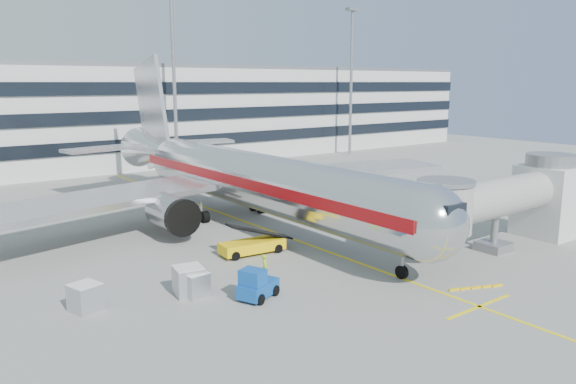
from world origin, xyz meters
TOP-DOWN VIEW (x-y plane):
  - ground at (0.00, 0.00)m, footprint 180.00×180.00m
  - lead_in_line at (0.00, 10.00)m, footprint 0.25×70.00m
  - stop_bar at (0.00, -14.00)m, footprint 6.00×0.25m
  - main_jet at (0.00, 11.72)m, footprint 50.95×48.70m
  - jet_bridge at (12.18, -8.00)m, footprint 17.80×4.50m
  - terminal at (0.00, 57.95)m, footprint 150.00×24.25m
  - light_mast_centre at (8.00, 42.00)m, footprint 2.40×1.20m
  - light_mast_east at (42.00, 42.00)m, footprint 2.40×1.20m
  - belt_loader at (-4.96, 2.60)m, footprint 5.35×2.33m
  - baggage_tug at (-9.75, -5.16)m, footprint 2.99×2.46m
  - cargo_container_left at (-18.57, -0.75)m, footprint 1.87×1.87m
  - cargo_container_right at (-12.69, -2.06)m, footprint 1.95×1.95m
  - cargo_container_front at (-12.50, -2.50)m, footprint 1.60×1.60m
  - ramp_worker at (-7.35, -2.59)m, footprint 0.70×0.73m

SIDE VIEW (x-z plane):
  - ground at x=0.00m, z-range 0.00..0.00m
  - lead_in_line at x=0.00m, z-range 0.00..0.01m
  - stop_bar at x=0.00m, z-range 0.00..0.01m
  - belt_loader at x=-4.96m, z-range -0.55..1.97m
  - cargo_container_front at x=-12.50m, z-range 0.00..1.51m
  - cargo_container_left at x=-18.57m, z-range 0.00..1.61m
  - ramp_worker at x=-7.35m, z-range 0.00..1.68m
  - baggage_tug at x=-9.75m, z-range -0.13..1.84m
  - cargo_container_right at x=-12.69m, z-range 0.01..1.79m
  - jet_bridge at x=12.18m, z-range 0.37..7.37m
  - main_jet at x=0.00m, z-range -3.79..12.26m
  - terminal at x=0.00m, z-range 0.00..15.60m
  - light_mast_centre at x=8.00m, z-range 2.15..27.60m
  - light_mast_east at x=42.00m, z-range 2.15..27.60m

